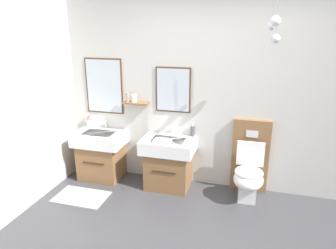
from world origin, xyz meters
name	(u,v)px	position (x,y,z in m)	size (l,w,h in m)	color
wall_back	(223,92)	(-0.02, 1.67, 1.32)	(4.64, 0.60, 2.63)	beige
bath_mat	(81,197)	(-1.70, 0.77, 0.01)	(0.68, 0.44, 0.01)	#9E9993
vanity_sink_left	(101,153)	(-1.70, 1.38, 0.38)	(0.71, 0.53, 0.70)	brown
tap_on_left_sink	(106,123)	(-1.70, 1.58, 0.77)	(0.03, 0.13, 0.11)	silver
vanity_sink_right	(169,161)	(-0.68, 1.38, 0.38)	(0.71, 0.53, 0.70)	brown
tap_on_right_sink	(172,129)	(-0.68, 1.58, 0.77)	(0.03, 0.13, 0.11)	silver
toilet	(249,170)	(0.40, 1.41, 0.38)	(0.48, 0.62, 1.00)	brown
toothbrush_cup	(89,123)	(-1.97, 1.57, 0.76)	(0.07, 0.07, 0.21)	silver
soap_dispenser	(193,131)	(-0.39, 1.58, 0.78)	(0.06, 0.06, 0.18)	#4C4C51
folded_hand_towel	(162,141)	(-0.72, 1.22, 0.73)	(0.22, 0.16, 0.04)	white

